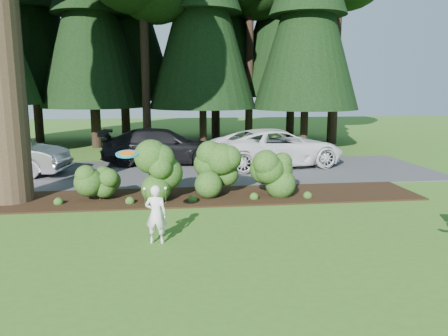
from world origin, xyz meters
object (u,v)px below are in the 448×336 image
Objects in this scene: car_dark_suv at (163,146)px; child at (156,214)px; car_white_suv at (277,148)px; frisbee at (127,154)px; car_silver_wagon at (3,154)px.

car_dark_suv reaches higher than child.
car_white_suv reaches higher than car_dark_suv.
frisbee reaches higher than car_dark_suv.
car_white_suv is 10.50m from frisbee.
car_white_suv is 5.07m from car_dark_suv.
car_white_suv is at bearing 58.13° from frisbee.
car_silver_wagon is 3.73× the size of child.
frisbee is at bearing -137.16° from car_silver_wagon.
car_white_suv reaches higher than car_silver_wagon.
car_white_suv is 11.77× the size of frisbee.
frisbee is (-0.57, 0.07, 1.35)m from child.
car_white_suv is (11.06, 0.58, 0.00)m from car_silver_wagon.
car_white_suv reaches higher than child.
car_silver_wagon reaches higher than car_dark_suv.
frisbee is (-5.51, -8.86, 1.16)m from car_white_suv.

